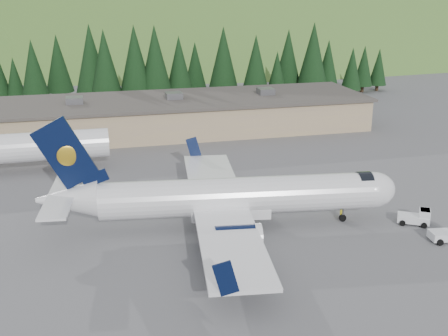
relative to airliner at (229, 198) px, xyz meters
The scene contains 7 objects.
ground 3.18m from the airliner, ahead, with size 600.00×600.00×0.00m, color #59595E.
airliner is the anchor object (origin of this frame).
baggage_tug_b 18.34m from the airliner, 11.96° to the right, with size 3.31×2.84×1.59m.
terminal_building 38.09m from the airliner, 96.06° to the left, with size 71.00×17.00×6.10m.
ramp_worker 11.66m from the airliner, ahead, with size 0.58×0.38×1.59m, color yellow.
tree_line 59.12m from the airliner, 92.83° to the left, with size 111.51×18.21×14.13m.
hills 230.80m from the airliner, 75.31° to the left, with size 614.00×330.00×300.00m.
Camera 1 is at (-13.48, -47.60, 22.27)m, focal length 45.00 mm.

